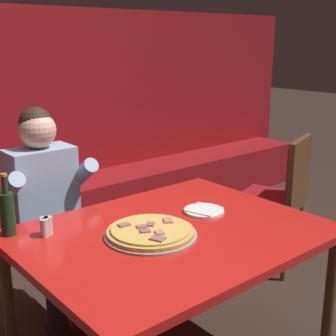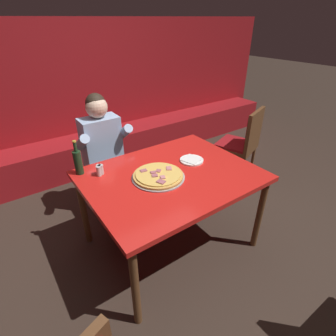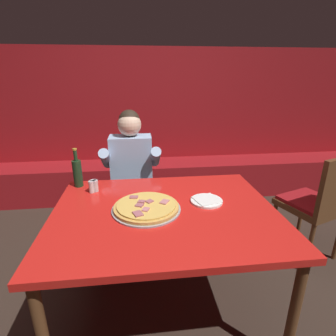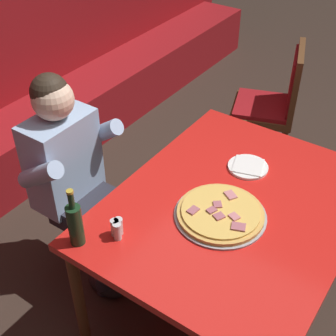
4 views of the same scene
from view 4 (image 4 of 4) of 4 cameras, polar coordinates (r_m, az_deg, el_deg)
name	(u,v)px [view 4 (image 4 of 4)]	position (r m, az deg, el deg)	size (l,w,h in m)	color
ground_plane	(223,303)	(2.82, 6.73, -16.04)	(24.00, 24.00, 0.00)	#33261E
booth_bench	(1,161)	(3.60, -19.68, 0.81)	(6.46, 0.48, 0.46)	maroon
main_dining_table	(234,215)	(2.30, 8.00, -5.66)	(1.38, 1.08, 0.77)	brown
pizza	(220,213)	(2.16, 6.42, -5.52)	(0.43, 0.43, 0.05)	#9E9EA3
plate_white_paper	(248,167)	(2.47, 9.73, 0.16)	(0.21, 0.21, 0.02)	white
beer_bottle	(75,223)	(2.01, -11.26, -6.65)	(0.07, 0.07, 0.29)	#19381E
shaker_oregano	(117,232)	(2.05, -6.19, -7.76)	(0.04, 0.04, 0.09)	silver
shaker_black_pepper	(119,227)	(2.07, -6.02, -7.16)	(0.04, 0.04, 0.09)	silver
shaker_red_pepper_flakes	(115,228)	(2.07, -6.49, -7.31)	(0.04, 0.04, 0.09)	silver
diner_seated_blue_shirt	(76,176)	(2.54, -11.09, -1.02)	(0.53, 0.53, 1.27)	black
dining_chair_by_booth	(275,101)	(3.50, 12.91, 8.00)	(0.56, 0.56, 0.98)	brown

